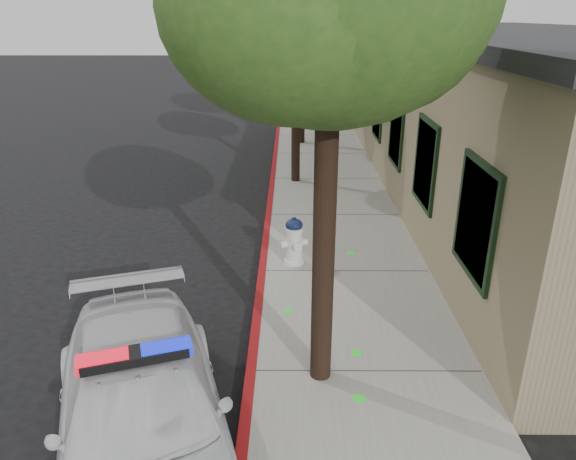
# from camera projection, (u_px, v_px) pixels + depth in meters

# --- Properties ---
(ground) EXTENTS (120.00, 120.00, 0.00)m
(ground) POSITION_uv_depth(u_px,v_px,m) (247.00, 379.00, 7.22)
(ground) COLOR black
(ground) RESTS_ON ground
(sidewalk) EXTENTS (3.20, 60.00, 0.15)m
(sidewalk) POSITION_uv_depth(u_px,v_px,m) (344.00, 274.00, 9.96)
(sidewalk) COLOR gray
(sidewalk) RESTS_ON ground
(red_curb) EXTENTS (0.14, 60.00, 0.16)m
(red_curb) POSITION_uv_depth(u_px,v_px,m) (262.00, 274.00, 9.96)
(red_curb) COLOR maroon
(red_curb) RESTS_ON ground
(clapboard_building) EXTENTS (7.30, 20.89, 4.24)m
(clapboard_building) POSITION_uv_depth(u_px,v_px,m) (511.00, 110.00, 14.71)
(clapboard_building) COLOR #897C5A
(clapboard_building) RESTS_ON ground
(police_car) EXTENTS (3.12, 4.79, 1.41)m
(police_car) POSITION_uv_depth(u_px,v_px,m) (142.00, 410.00, 5.72)
(police_car) COLOR silver
(police_car) RESTS_ON ground
(fire_hydrant) EXTENTS (0.53, 0.46, 0.93)m
(fire_hydrant) POSITION_uv_depth(u_px,v_px,m) (294.00, 241.00, 10.07)
(fire_hydrant) COLOR white
(fire_hydrant) RESTS_ON sidewalk
(street_tree_mid) EXTENTS (3.13, 2.89, 5.51)m
(street_tree_mid) POSITION_uv_depth(u_px,v_px,m) (297.00, 26.00, 13.76)
(street_tree_mid) COLOR black
(street_tree_mid) RESTS_ON sidewalk
(street_tree_far) EXTENTS (3.49, 3.38, 6.34)m
(street_tree_far) POSITION_uv_depth(u_px,v_px,m) (303.00, 4.00, 18.01)
(street_tree_far) COLOR black
(street_tree_far) RESTS_ON sidewalk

